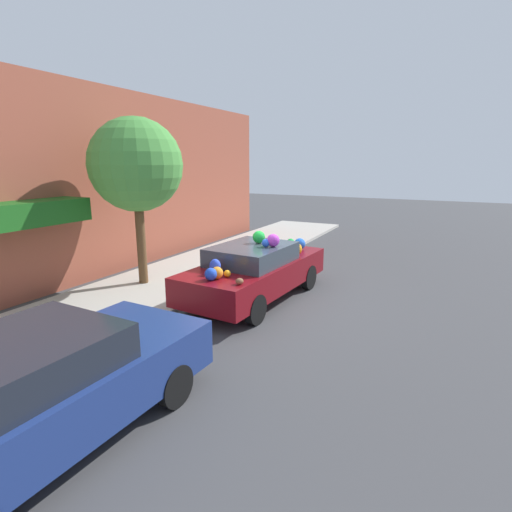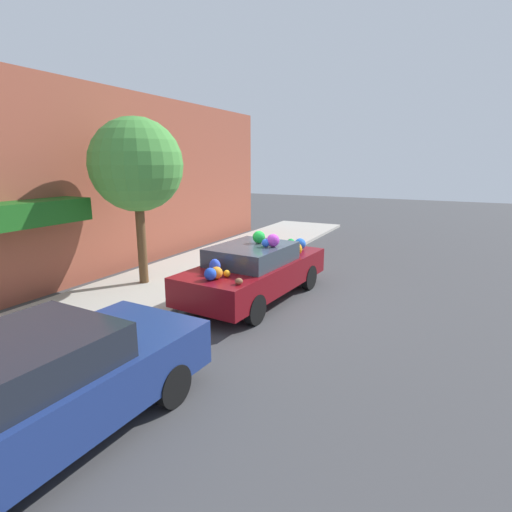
{
  "view_description": "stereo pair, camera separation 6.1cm",
  "coord_description": "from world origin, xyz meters",
  "views": [
    {
      "loc": [
        -8.41,
        -4.28,
        3.32
      ],
      "look_at": [
        0.0,
        -0.07,
        1.09
      ],
      "focal_mm": 28.0,
      "sensor_mm": 36.0,
      "label": 1
    },
    {
      "loc": [
        -8.38,
        -4.33,
        3.32
      ],
      "look_at": [
        0.0,
        -0.07,
        1.09
      ],
      "focal_mm": 28.0,
      "sensor_mm": 36.0,
      "label": 2
    }
  ],
  "objects": [
    {
      "name": "fire_hydrant",
      "position": [
        2.95,
        1.62,
        0.46
      ],
      "size": [
        0.2,
        0.2,
        0.7
      ],
      "color": "gold",
      "rests_on": "sidewalk_curb"
    },
    {
      "name": "ground_plane",
      "position": [
        0.0,
        0.0,
        0.0
      ],
      "size": [
        60.0,
        60.0,
        0.0
      ],
      "primitive_type": "plane",
      "color": "#424244"
    },
    {
      "name": "art_car",
      "position": [
        -0.02,
        -0.07,
        0.75
      ],
      "size": [
        4.57,
        2.08,
        1.69
      ],
      "rotation": [
        0.0,
        0.0,
        -0.07
      ],
      "color": "maroon",
      "rests_on": "ground"
    },
    {
      "name": "parked_car_plain",
      "position": [
        -5.82,
        -0.16,
        0.74
      ],
      "size": [
        4.37,
        2.0,
        1.43
      ],
      "rotation": [
        0.0,
        0.0,
        -0.04
      ],
      "color": "navy",
      "rests_on": "ground"
    },
    {
      "name": "sidewalk_curb",
      "position": [
        0.0,
        2.7,
        0.06
      ],
      "size": [
        24.0,
        3.2,
        0.12
      ],
      "color": "#B2ADA3",
      "rests_on": "ground"
    },
    {
      "name": "street_tree",
      "position": [
        -0.48,
        3.11,
        3.22
      ],
      "size": [
        2.38,
        2.38,
        4.31
      ],
      "color": "brown",
      "rests_on": "sidewalk_curb"
    },
    {
      "name": "building_facade",
      "position": [
        -0.11,
        4.92,
        2.68
      ],
      "size": [
        18.0,
        1.2,
        5.41
      ],
      "color": "#9E4C38",
      "rests_on": "ground"
    }
  ]
}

